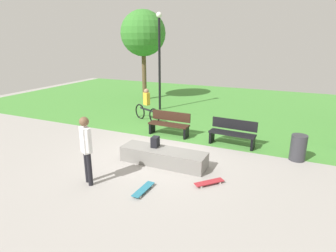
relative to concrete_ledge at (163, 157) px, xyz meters
name	(u,v)px	position (x,y,z in m)	size (l,w,h in m)	color
ground_plane	(158,153)	(-0.52, 0.68, -0.23)	(28.00, 28.00, 0.00)	#9E9993
grass_lawn	(218,105)	(-0.52, 8.33, -0.23)	(26.60, 12.70, 0.01)	#478C38
concrete_ledge	(163,157)	(0.00, 0.00, 0.00)	(2.62, 0.72, 0.46)	gray
backpack_on_ledge	(155,142)	(-0.32, 0.11, 0.39)	(0.28, 0.20, 0.32)	black
skater_performing_trick	(86,145)	(-1.25, -1.88, 0.84)	(0.38, 0.34, 1.80)	black
skateboard_by_ledge	(143,189)	(0.24, -1.66, -0.17)	(0.22, 0.80, 0.08)	teal
skateboard_spare	(209,182)	(1.62, -0.65, -0.17)	(0.69, 0.72, 0.08)	#A5262D
park_bench_near_lamppost	(233,132)	(1.54, 2.43, 0.25)	(1.63, 0.58, 0.91)	black
park_bench_center_lawn	(169,123)	(-0.93, 2.51, 0.25)	(1.61, 0.50, 0.91)	#331E14
tree_broad_elm	(143,34)	(-5.13, 8.07, 3.67)	(2.64, 2.64, 5.24)	brown
lamp_post	(159,54)	(-3.10, 6.09, 2.67)	(0.28, 0.28, 4.86)	black
trash_bin	(298,148)	(3.66, 1.99, 0.18)	(0.47, 0.47, 0.82)	#333338
cyclist_on_bicycle	(147,107)	(-2.69, 3.89, 0.40)	(1.67, 0.83, 1.52)	black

